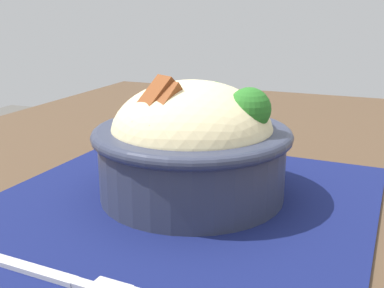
{
  "coord_description": "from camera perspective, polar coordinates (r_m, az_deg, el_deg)",
  "views": [
    {
      "loc": [
        0.3,
        0.15,
        0.88
      ],
      "look_at": [
        -0.09,
        -0.01,
        0.75
      ],
      "focal_mm": 43.95,
      "sensor_mm": 36.0,
      "label": 1
    }
  ],
  "objects": [
    {
      "name": "fork",
      "position": [
        0.32,
        -13.67,
        -16.11
      ],
      "size": [
        0.02,
        0.13,
        0.0
      ],
      "color": "#BDBDBD",
      "rests_on": "placemat"
    },
    {
      "name": "placemat",
      "position": [
        0.41,
        -3.07,
        -8.57
      ],
      "size": [
        0.41,
        0.35,
        0.0
      ],
      "primitive_type": "cube",
      "rotation": [
        0.0,
        0.0,
        -0.03
      ],
      "color": "#11194C",
      "rests_on": "table"
    },
    {
      "name": "bowl",
      "position": [
        0.43,
        0.12,
        -0.06
      ],
      "size": [
        0.21,
        0.21,
        0.12
      ],
      "color": "#2D3347",
      "rests_on": "placemat"
    }
  ]
}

